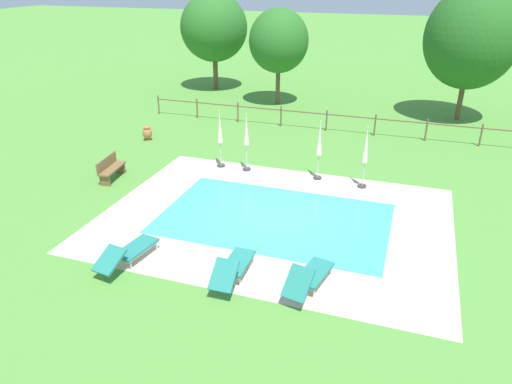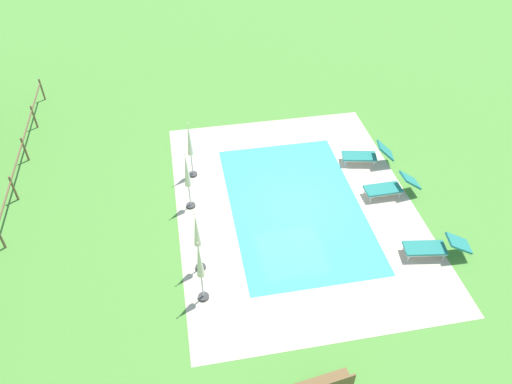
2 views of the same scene
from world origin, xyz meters
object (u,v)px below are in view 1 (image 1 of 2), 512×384
at_px(sun_lounger_north_far, 310,276).
at_px(terracotta_urn_near_fence, 147,133).
at_px(tree_far_west, 279,41).
at_px(patio_umbrella_closed_row_centre, 319,144).
at_px(sun_lounger_north_near_steps, 129,251).
at_px(wooden_bench_lawn_side, 110,168).
at_px(tree_centre, 214,28).
at_px(tree_west_mid, 472,38).
at_px(patio_umbrella_closed_row_mid_west, 366,151).
at_px(sun_lounger_north_mid, 234,266).
at_px(patio_umbrella_closed_row_mid_east, 220,132).
at_px(patio_umbrella_closed_row_west, 246,135).

height_order(sun_lounger_north_far, terracotta_urn_near_fence, sun_lounger_north_far).
bearing_deg(tree_far_west, patio_umbrella_closed_row_centre, -65.71).
height_order(sun_lounger_north_near_steps, tree_far_west, tree_far_west).
bearing_deg(wooden_bench_lawn_side, tree_centre, 98.34).
height_order(terracotta_urn_near_fence, tree_west_mid, tree_west_mid).
distance_m(sun_lounger_north_near_steps, patio_umbrella_closed_row_mid_west, 9.00).
bearing_deg(tree_centre, patio_umbrella_closed_row_mid_west, -48.67).
xyz_separation_m(sun_lounger_north_far, terracotta_urn_near_fence, (-9.83, 8.80, -0.02)).
height_order(sun_lounger_north_near_steps, terracotta_urn_near_fence, sun_lounger_north_near_steps).
height_order(sun_lounger_north_mid, sun_lounger_north_far, sun_lounger_north_far).
relative_size(sun_lounger_north_mid, patio_umbrella_closed_row_mid_west, 0.86).
bearing_deg(sun_lounger_north_near_steps, patio_umbrella_closed_row_mid_east, 92.76).
relative_size(patio_umbrella_closed_row_west, patio_umbrella_closed_row_centre, 1.01).
relative_size(patio_umbrella_closed_row_mid_west, tree_west_mid, 0.35).
bearing_deg(patio_umbrella_closed_row_west, tree_far_west, 99.82).
bearing_deg(tree_west_mid, patio_umbrella_closed_row_centre, -117.75).
xyz_separation_m(patio_umbrella_closed_row_mid_west, terracotta_urn_near_fence, (-10.28, 2.11, -1.07)).
bearing_deg(tree_centre, sun_lounger_north_mid, -65.52).
relative_size(patio_umbrella_closed_row_centre, tree_far_west, 0.43).
xyz_separation_m(sun_lounger_north_mid, terracotta_urn_near_fence, (-7.87, 8.99, -0.01)).
height_order(terracotta_urn_near_fence, tree_centre, tree_centre).
relative_size(wooden_bench_lawn_side, tree_far_west, 0.28).
relative_size(patio_umbrella_closed_row_west, tree_centre, 0.38).
xyz_separation_m(sun_lounger_north_mid, wooden_bench_lawn_side, (-6.82, 4.52, 0.09)).
xyz_separation_m(sun_lounger_north_far, patio_umbrella_closed_row_centre, (-1.28, 6.92, 1.05)).
height_order(sun_lounger_north_near_steps, wooden_bench_lawn_side, wooden_bench_lawn_side).
height_order(sun_lounger_north_mid, tree_far_west, tree_far_west).
distance_m(patio_umbrella_closed_row_west, wooden_bench_lawn_side, 5.36).
height_order(sun_lounger_north_mid, tree_west_mid, tree_west_mid).
height_order(tree_far_west, tree_west_mid, tree_west_mid).
height_order(sun_lounger_north_mid, patio_umbrella_closed_row_mid_east, patio_umbrella_closed_row_mid_east).
bearing_deg(patio_umbrella_closed_row_mid_east, patio_umbrella_closed_row_mid_west, -1.89).
height_order(sun_lounger_north_far, tree_far_west, tree_far_west).
bearing_deg(wooden_bench_lawn_side, tree_west_mid, 44.94).
bearing_deg(tree_far_west, tree_west_mid, -0.48).
bearing_deg(sun_lounger_north_mid, terracotta_urn_near_fence, 131.20).
bearing_deg(tree_west_mid, sun_lounger_north_mid, -109.28).
height_order(patio_umbrella_closed_row_west, patio_umbrella_closed_row_mid_west, patio_umbrella_closed_row_mid_west).
bearing_deg(wooden_bench_lawn_side, sun_lounger_north_mid, -33.56).
distance_m(patio_umbrella_closed_row_mid_west, tree_far_west, 12.58).
bearing_deg(sun_lounger_north_near_steps, wooden_bench_lawn_side, 128.86).
height_order(sun_lounger_north_far, patio_umbrella_closed_row_mid_east, patio_umbrella_closed_row_mid_east).
bearing_deg(sun_lounger_north_far, tree_centre, 119.19).
xyz_separation_m(patio_umbrella_closed_row_centre, wooden_bench_lawn_side, (-7.49, -2.59, -0.96)).
height_order(tree_west_mid, tree_centre, tree_west_mid).
xyz_separation_m(patio_umbrella_closed_row_west, tree_far_west, (-1.81, 10.44, 2.17)).
distance_m(sun_lounger_north_near_steps, wooden_bench_lawn_side, 6.12).
distance_m(wooden_bench_lawn_side, tree_far_west, 13.64).
relative_size(sun_lounger_north_mid, patio_umbrella_closed_row_mid_east, 0.85).
relative_size(sun_lounger_north_mid, wooden_bench_lawn_side, 1.30).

